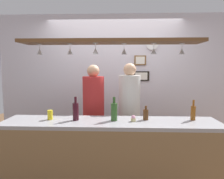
{
  "coord_description": "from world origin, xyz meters",
  "views": [
    {
      "loc": [
        0.13,
        -2.86,
        1.63
      ],
      "look_at": [
        0.0,
        0.1,
        1.3
      ],
      "focal_mm": 33.07,
      "sensor_mm": 36.0,
      "label": 1
    }
  ],
  "objects_px": {
    "bottle_wine_dark_red": "(76,111)",
    "wall_clock": "(152,44)",
    "picture_frame_lower_pair": "(141,76)",
    "person_left_red_shirt": "(94,106)",
    "person_middle_white_patterned_shirt": "(129,105)",
    "bottle_beer_amber_tall": "(193,112)",
    "drink_can": "(50,115)",
    "bottle_champagne_green": "(114,111)",
    "bottle_beer_brown_stubby": "(146,114)",
    "cupcake": "(133,119)",
    "picture_frame_upper_small": "(140,60)"
  },
  "relations": [
    {
      "from": "bottle_champagne_green",
      "to": "bottle_beer_brown_stubby",
      "type": "bearing_deg",
      "value": 7.34
    },
    {
      "from": "wall_clock",
      "to": "bottle_beer_amber_tall",
      "type": "bearing_deg",
      "value": -75.51
    },
    {
      "from": "bottle_wine_dark_red",
      "to": "wall_clock",
      "type": "xyz_separation_m",
      "value": [
        1.15,
        1.37,
        0.97
      ]
    },
    {
      "from": "person_middle_white_patterned_shirt",
      "to": "bottle_champagne_green",
      "type": "xyz_separation_m",
      "value": [
        -0.22,
        -0.69,
        0.06
      ]
    },
    {
      "from": "bottle_beer_amber_tall",
      "to": "picture_frame_lower_pair",
      "type": "relative_size",
      "value": 0.87
    },
    {
      "from": "bottle_wine_dark_red",
      "to": "drink_can",
      "type": "distance_m",
      "value": 0.34
    },
    {
      "from": "drink_can",
      "to": "bottle_beer_amber_tall",
      "type": "bearing_deg",
      "value": 1.49
    },
    {
      "from": "bottle_champagne_green",
      "to": "bottle_beer_amber_tall",
      "type": "bearing_deg",
      "value": 3.51
    },
    {
      "from": "bottle_beer_brown_stubby",
      "to": "wall_clock",
      "type": "relative_size",
      "value": 0.82
    },
    {
      "from": "person_left_red_shirt",
      "to": "bottle_champagne_green",
      "type": "xyz_separation_m",
      "value": [
        0.35,
        -0.69,
        0.07
      ]
    },
    {
      "from": "person_middle_white_patterned_shirt",
      "to": "cupcake",
      "type": "height_order",
      "value": "person_middle_white_patterned_shirt"
    },
    {
      "from": "bottle_beer_brown_stubby",
      "to": "wall_clock",
      "type": "bearing_deg",
      "value": 78.96
    },
    {
      "from": "bottle_champagne_green",
      "to": "drink_can",
      "type": "bearing_deg",
      "value": 179.02
    },
    {
      "from": "bottle_wine_dark_red",
      "to": "bottle_beer_amber_tall",
      "type": "distance_m",
      "value": 1.49
    },
    {
      "from": "person_left_red_shirt",
      "to": "cupcake",
      "type": "xyz_separation_m",
      "value": [
        0.59,
        -0.72,
        -0.01
      ]
    },
    {
      "from": "bottle_champagne_green",
      "to": "cupcake",
      "type": "height_order",
      "value": "bottle_champagne_green"
    },
    {
      "from": "bottle_wine_dark_red",
      "to": "wall_clock",
      "type": "distance_m",
      "value": 2.04
    },
    {
      "from": "bottle_champagne_green",
      "to": "bottle_beer_brown_stubby",
      "type": "xyz_separation_m",
      "value": [
        0.4,
        0.05,
        -0.05
      ]
    },
    {
      "from": "person_middle_white_patterned_shirt",
      "to": "bottle_wine_dark_red",
      "type": "height_order",
      "value": "person_middle_white_patterned_shirt"
    },
    {
      "from": "person_middle_white_patterned_shirt",
      "to": "drink_can",
      "type": "distance_m",
      "value": 1.24
    },
    {
      "from": "bottle_wine_dark_red",
      "to": "picture_frame_upper_small",
      "type": "height_order",
      "value": "picture_frame_upper_small"
    },
    {
      "from": "person_middle_white_patterned_shirt",
      "to": "drink_can",
      "type": "bearing_deg",
      "value": -146.97
    },
    {
      "from": "bottle_champagne_green",
      "to": "bottle_beer_amber_tall",
      "type": "distance_m",
      "value": 1.0
    },
    {
      "from": "drink_can",
      "to": "picture_frame_upper_small",
      "type": "xyz_separation_m",
      "value": [
        1.27,
        1.37,
        0.73
      ]
    },
    {
      "from": "person_left_red_shirt",
      "to": "bottle_wine_dark_red",
      "type": "bearing_deg",
      "value": -101.06
    },
    {
      "from": "bottle_wine_dark_red",
      "to": "wall_clock",
      "type": "height_order",
      "value": "wall_clock"
    },
    {
      "from": "bottle_beer_brown_stubby",
      "to": "wall_clock",
      "type": "xyz_separation_m",
      "value": [
        0.26,
        1.32,
        1.02
      ]
    },
    {
      "from": "picture_frame_lower_pair",
      "to": "picture_frame_upper_small",
      "type": "height_order",
      "value": "picture_frame_upper_small"
    },
    {
      "from": "picture_frame_lower_pair",
      "to": "wall_clock",
      "type": "height_order",
      "value": "wall_clock"
    },
    {
      "from": "bottle_beer_brown_stubby",
      "to": "bottle_beer_amber_tall",
      "type": "xyz_separation_m",
      "value": [
        0.6,
        0.01,
        0.03
      ]
    },
    {
      "from": "person_left_red_shirt",
      "to": "person_middle_white_patterned_shirt",
      "type": "height_order",
      "value": "person_middle_white_patterned_shirt"
    },
    {
      "from": "bottle_beer_amber_tall",
      "to": "drink_can",
      "type": "distance_m",
      "value": 1.82
    },
    {
      "from": "person_left_red_shirt",
      "to": "bottle_wine_dark_red",
      "type": "xyz_separation_m",
      "value": [
        -0.14,
        -0.69,
        0.07
      ]
    },
    {
      "from": "cupcake",
      "to": "person_left_red_shirt",
      "type": "bearing_deg",
      "value": 129.3
    },
    {
      "from": "bottle_champagne_green",
      "to": "bottle_beer_brown_stubby",
      "type": "distance_m",
      "value": 0.41
    },
    {
      "from": "picture_frame_upper_small",
      "to": "bottle_beer_brown_stubby",
      "type": "bearing_deg",
      "value": -91.83
    },
    {
      "from": "person_left_red_shirt",
      "to": "person_middle_white_patterned_shirt",
      "type": "xyz_separation_m",
      "value": [
        0.57,
        -0.0,
        0.02
      ]
    },
    {
      "from": "drink_can",
      "to": "picture_frame_lower_pair",
      "type": "height_order",
      "value": "picture_frame_lower_pair"
    },
    {
      "from": "drink_can",
      "to": "picture_frame_lower_pair",
      "type": "xyz_separation_m",
      "value": [
        1.29,
        1.37,
        0.43
      ]
    },
    {
      "from": "person_middle_white_patterned_shirt",
      "to": "cupcake",
      "type": "distance_m",
      "value": 0.72
    },
    {
      "from": "bottle_beer_brown_stubby",
      "to": "drink_can",
      "type": "xyz_separation_m",
      "value": [
        -1.22,
        -0.04,
        -0.01
      ]
    },
    {
      "from": "person_middle_white_patterned_shirt",
      "to": "cupcake",
      "type": "relative_size",
      "value": 21.54
    },
    {
      "from": "cupcake",
      "to": "bottle_beer_amber_tall",
      "type": "bearing_deg",
      "value": 6.83
    },
    {
      "from": "person_left_red_shirt",
      "to": "wall_clock",
      "type": "height_order",
      "value": "wall_clock"
    },
    {
      "from": "person_left_red_shirt",
      "to": "person_middle_white_patterned_shirt",
      "type": "distance_m",
      "value": 0.57
    },
    {
      "from": "bottle_champagne_green",
      "to": "person_middle_white_patterned_shirt",
      "type": "bearing_deg",
      "value": 72.25
    },
    {
      "from": "bottle_wine_dark_red",
      "to": "wall_clock",
      "type": "bearing_deg",
      "value": 50.18
    },
    {
      "from": "picture_frame_lower_pair",
      "to": "wall_clock",
      "type": "bearing_deg",
      "value": -1.87
    },
    {
      "from": "person_left_red_shirt",
      "to": "bottle_champagne_green",
      "type": "relative_size",
      "value": 5.52
    },
    {
      "from": "picture_frame_upper_small",
      "to": "cupcake",
      "type": "bearing_deg",
      "value": -98.25
    }
  ]
}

